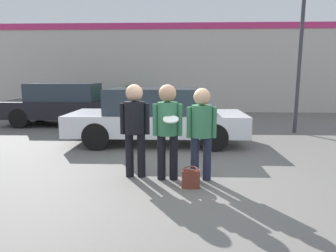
{
  "coord_description": "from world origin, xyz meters",
  "views": [
    {
      "loc": [
        0.18,
        -5.2,
        1.88
      ],
      "look_at": [
        -0.02,
        0.25,
        0.94
      ],
      "focal_mm": 32.0,
      "sensor_mm": 36.0,
      "label": 1
    }
  ],
  "objects_px": {
    "street_lamp": "(311,32)",
    "shrub": "(133,99)",
    "parked_car_far": "(67,104)",
    "person_middle_with_frisbee": "(168,124)",
    "parked_car_near": "(156,116)",
    "handbag": "(191,178)",
    "person_left": "(135,122)",
    "person_right": "(202,126)"
  },
  "relations": [
    {
      "from": "parked_car_far",
      "to": "shrub",
      "type": "distance_m",
      "value": 3.81
    },
    {
      "from": "person_left",
      "to": "person_middle_with_frisbee",
      "type": "xyz_separation_m",
      "value": [
        0.6,
        -0.13,
        -0.0
      ]
    },
    {
      "from": "person_left",
      "to": "street_lamp",
      "type": "xyz_separation_m",
      "value": [
        4.9,
        4.52,
        2.17
      ]
    },
    {
      "from": "person_right",
      "to": "shrub",
      "type": "relative_size",
      "value": 1.16
    },
    {
      "from": "person_left",
      "to": "shrub",
      "type": "height_order",
      "value": "person_left"
    },
    {
      "from": "street_lamp",
      "to": "handbag",
      "type": "relative_size",
      "value": 14.75
    },
    {
      "from": "parked_car_far",
      "to": "person_middle_with_frisbee",
      "type": "bearing_deg",
      "value": -55.64
    },
    {
      "from": "person_middle_with_frisbee",
      "to": "street_lamp",
      "type": "bearing_deg",
      "value": 47.22
    },
    {
      "from": "parked_car_far",
      "to": "shrub",
      "type": "relative_size",
      "value": 3.3
    },
    {
      "from": "parked_car_near",
      "to": "parked_car_far",
      "type": "bearing_deg",
      "value": 140.43
    },
    {
      "from": "shrub",
      "to": "handbag",
      "type": "height_order",
      "value": "shrub"
    },
    {
      "from": "person_middle_with_frisbee",
      "to": "handbag",
      "type": "xyz_separation_m",
      "value": [
        0.41,
        -0.39,
        -0.86
      ]
    },
    {
      "from": "parked_car_far",
      "to": "parked_car_near",
      "type": "bearing_deg",
      "value": -39.57
    },
    {
      "from": "parked_car_far",
      "to": "shrub",
      "type": "xyz_separation_m",
      "value": [
        2.04,
        3.22,
        -0.07
      ]
    },
    {
      "from": "person_left",
      "to": "shrub",
      "type": "relative_size",
      "value": 1.2
    },
    {
      "from": "person_left",
      "to": "person_middle_with_frisbee",
      "type": "height_order",
      "value": "person_middle_with_frisbee"
    },
    {
      "from": "person_middle_with_frisbee",
      "to": "person_right",
      "type": "height_order",
      "value": "person_middle_with_frisbee"
    },
    {
      "from": "person_right",
      "to": "person_left",
      "type": "bearing_deg",
      "value": 173.4
    },
    {
      "from": "street_lamp",
      "to": "handbag",
      "type": "height_order",
      "value": "street_lamp"
    },
    {
      "from": "person_right",
      "to": "parked_car_near",
      "type": "height_order",
      "value": "person_right"
    },
    {
      "from": "person_left",
      "to": "shrub",
      "type": "distance_m",
      "value": 9.12
    },
    {
      "from": "parked_car_near",
      "to": "shrub",
      "type": "distance_m",
      "value": 6.4
    },
    {
      "from": "shrub",
      "to": "handbag",
      "type": "bearing_deg",
      "value": -75.81
    },
    {
      "from": "street_lamp",
      "to": "shrub",
      "type": "relative_size",
      "value": 3.58
    },
    {
      "from": "person_middle_with_frisbee",
      "to": "handbag",
      "type": "bearing_deg",
      "value": -44.15
    },
    {
      "from": "parked_car_near",
      "to": "person_middle_with_frisbee",
      "type": "bearing_deg",
      "value": -81.53
    },
    {
      "from": "parked_car_far",
      "to": "street_lamp",
      "type": "height_order",
      "value": "street_lamp"
    },
    {
      "from": "parked_car_far",
      "to": "street_lamp",
      "type": "xyz_separation_m",
      "value": [
        8.34,
        -1.27,
        2.42
      ]
    },
    {
      "from": "parked_car_near",
      "to": "handbag",
      "type": "relative_size",
      "value": 13.75
    },
    {
      "from": "person_middle_with_frisbee",
      "to": "parked_car_far",
      "type": "relative_size",
      "value": 0.36
    },
    {
      "from": "person_middle_with_frisbee",
      "to": "handbag",
      "type": "relative_size",
      "value": 4.96
    },
    {
      "from": "person_middle_with_frisbee",
      "to": "handbag",
      "type": "height_order",
      "value": "person_middle_with_frisbee"
    },
    {
      "from": "person_left",
      "to": "parked_car_near",
      "type": "height_order",
      "value": "person_left"
    },
    {
      "from": "person_left",
      "to": "parked_car_far",
      "type": "relative_size",
      "value": 0.36
    },
    {
      "from": "person_left",
      "to": "person_right",
      "type": "distance_m",
      "value": 1.21
    },
    {
      "from": "person_right",
      "to": "parked_car_near",
      "type": "bearing_deg",
      "value": 109.37
    },
    {
      "from": "person_left",
      "to": "shrub",
      "type": "bearing_deg",
      "value": 98.85
    },
    {
      "from": "person_middle_with_frisbee",
      "to": "parked_car_near",
      "type": "height_order",
      "value": "person_middle_with_frisbee"
    },
    {
      "from": "street_lamp",
      "to": "person_middle_with_frisbee",
      "type": "bearing_deg",
      "value": -132.78
    },
    {
      "from": "parked_car_near",
      "to": "parked_car_far",
      "type": "height_order",
      "value": "parked_car_far"
    },
    {
      "from": "parked_car_near",
      "to": "parked_car_far",
      "type": "xyz_separation_m",
      "value": [
        -3.61,
        2.98,
        0.02
      ]
    },
    {
      "from": "person_middle_with_frisbee",
      "to": "parked_car_far",
      "type": "distance_m",
      "value": 7.17
    }
  ]
}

